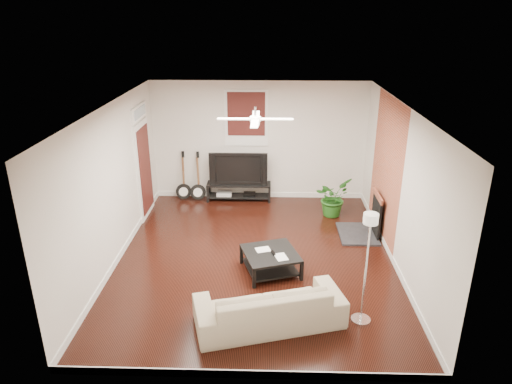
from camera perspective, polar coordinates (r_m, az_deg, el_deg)
room at (r=8.00m, az=-0.09°, el=0.61°), size 5.01×6.01×2.81m
brick_accent at (r=9.22m, az=15.78°, el=2.65°), size 0.02×2.20×2.80m
fireplace at (r=9.49m, az=13.52°, el=-2.69°), size 0.80×1.10×0.92m
window_back at (r=10.71m, az=-1.21°, el=9.10°), size 1.00×0.06×1.30m
door_left at (r=10.20m, az=-13.71°, el=3.78°), size 0.08×1.00×2.50m
tv_stand at (r=11.04m, az=-2.12°, el=0.05°), size 1.52×0.40×0.42m
tv at (r=10.86m, az=-2.16°, el=3.05°), size 1.36×0.18×0.78m
coffee_table at (r=8.11m, az=1.80°, el=-8.63°), size 1.11×1.11×0.37m
sofa at (r=6.83m, az=1.67°, el=-13.81°), size 2.27×1.37×0.62m
floor_lamp at (r=6.75m, az=13.42°, el=-9.29°), size 0.35×0.35×1.74m
potted_plant at (r=10.29m, az=9.44°, el=-0.65°), size 0.98×1.00×0.84m
guitar_left at (r=11.05m, az=-9.05°, el=1.90°), size 0.40×0.30×1.18m
guitar_right at (r=10.96m, az=-7.28°, el=1.84°), size 0.42×0.34×1.18m
ceiling_fan at (r=7.66m, az=-0.09°, el=9.02°), size 1.24×1.24×0.32m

